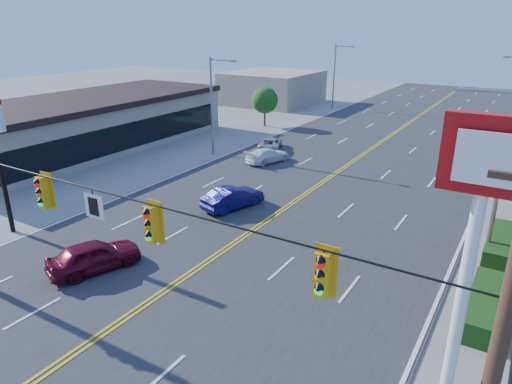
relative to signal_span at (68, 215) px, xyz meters
The scene contains 14 objects.
ground 4.89m from the signal_span, ahead, with size 160.00×160.00×0.00m, color gray.
road 20.58m from the signal_span, 89.66° to the left, with size 20.00×120.00×0.06m, color #2D2D30.
signal_span is the anchor object (origin of this frame).
kfc_pylon 11.87m from the signal_span, 19.78° to the left, with size 2.20×0.36×8.50m.
strip_mall 28.46m from the signal_span, 140.56° to the left, with size 10.40×26.40×4.40m.
streetlight_se 17.76m from the signal_span, 52.06° to the left, with size 2.55×0.25×8.00m.
streetlight_sw 24.46m from the signal_span, 115.88° to the left, with size 2.55×0.25×8.00m.
streetlight_nw 49.17m from the signal_span, 102.54° to the left, with size 2.55×0.25×8.00m.
tree_west 36.42m from the signal_span, 110.75° to the left, with size 2.80×2.80×4.20m.
bld_west_far 52.03m from the signal_span, 112.50° to the left, with size 11.00×12.00×4.20m, color tan.
car_magenta 6.65m from the signal_span, 136.68° to the left, with size 1.64×4.06×1.38m, color maroon.
car_blue 13.79m from the signal_span, 101.50° to the left, with size 1.38×3.95×1.30m, color #0E0D4F.
car_white 23.39m from the signal_span, 104.33° to the left, with size 1.59×3.90×1.13m, color white.
car_silver 27.16m from the signal_span, 106.12° to the left, with size 1.83×3.98×1.10m, color #B8B7BD.
Camera 1 is at (11.79, -8.09, 10.53)m, focal length 32.00 mm.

